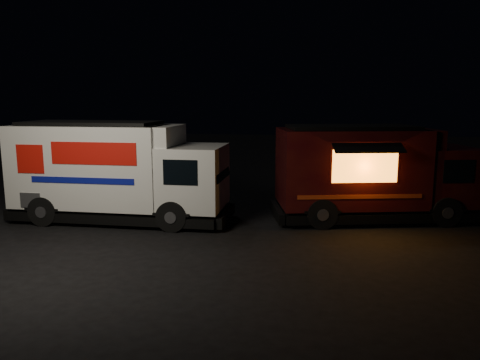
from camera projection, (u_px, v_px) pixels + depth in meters
The scene contains 3 objects.
ground at pixel (151, 237), 13.77m from camera, with size 80.00×80.00×0.00m, color black.
white_truck at pixel (121, 172), 15.41m from camera, with size 7.23×2.47×3.28m, color silver, non-canonical shape.
red_truck at pixel (376, 173), 15.55m from camera, with size 6.77×2.49×3.15m, color #3C0F0B, non-canonical shape.
Camera 1 is at (4.58, -12.74, 4.01)m, focal length 35.00 mm.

